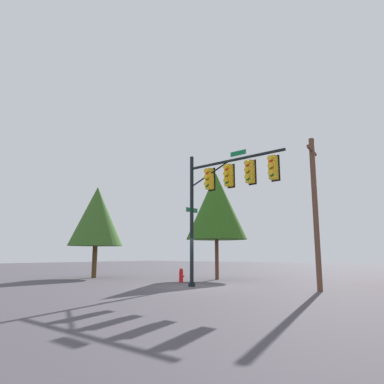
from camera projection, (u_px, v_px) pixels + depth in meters
ground_plane at (192, 287)px, 18.80m from camera, size 120.00×120.00×0.00m
signal_pole_assembly at (225, 186)px, 18.15m from camera, size 5.80×1.23×7.00m
utility_pole at (315, 209)px, 16.97m from camera, size 0.36×1.80×7.22m
fire_hydrant at (181, 275)px, 21.90m from camera, size 0.33×0.24×0.83m
tree_near at (216, 206)px, 25.13m from camera, size 4.19×4.19×7.34m
tree_mid at (97, 216)px, 26.78m from camera, size 3.95×3.95×6.68m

